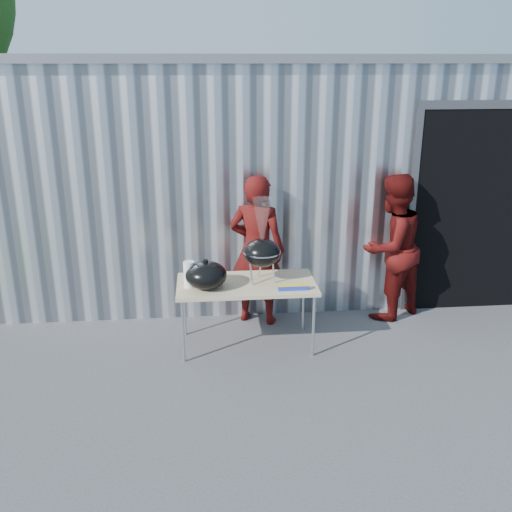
{
  "coord_description": "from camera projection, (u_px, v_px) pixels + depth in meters",
  "views": [
    {
      "loc": [
        -0.45,
        -4.83,
        3.03
      ],
      "look_at": [
        0.09,
        0.91,
        1.05
      ],
      "focal_mm": 40.0,
      "sensor_mm": 36.0,
      "label": 1
    }
  ],
  "objects": [
    {
      "name": "person_cook",
      "position": [
        257.0,
        250.0,
        6.73
      ],
      "size": [
        0.77,
        0.64,
        1.82
      ],
      "primitive_type": "imported",
      "rotation": [
        0.0,
        0.0,
        2.78
      ],
      "color": "#440B09",
      "rests_on": "ground"
    },
    {
      "name": "folding_table",
      "position": [
        246.0,
        286.0,
        6.18
      ],
      "size": [
        1.5,
        0.75,
        0.75
      ],
      "color": "tan",
      "rests_on": "ground"
    },
    {
      "name": "grill_lid",
      "position": [
        206.0,
        275.0,
        5.99
      ],
      "size": [
        0.44,
        0.44,
        0.32
      ],
      "color": "black",
      "rests_on": "folding_table"
    },
    {
      "name": "person_bystander",
      "position": [
        391.0,
        247.0,
        6.88
      ],
      "size": [
        1.09,
        1.02,
        1.79
      ],
      "primitive_type": "imported",
      "rotation": [
        0.0,
        0.0,
        3.67
      ],
      "color": "#440B09",
      "rests_on": "ground"
    },
    {
      "name": "foil_box",
      "position": [
        293.0,
        287.0,
        5.97
      ],
      "size": [
        0.32,
        0.05,
        0.06
      ],
      "color": "#1D33BD",
      "rests_on": "folding_table"
    },
    {
      "name": "paper_towels",
      "position": [
        189.0,
        274.0,
        6.02
      ],
      "size": [
        0.12,
        0.12,
        0.28
      ],
      "primitive_type": "cylinder",
      "color": "white",
      "rests_on": "folding_table"
    },
    {
      "name": "ground",
      "position": [
        256.0,
        388.0,
        5.58
      ],
      "size": [
        80.0,
        80.0,
        0.0
      ],
      "primitive_type": "plane",
      "color": "#424245"
    },
    {
      "name": "white_tub",
      "position": [
        195.0,
        273.0,
        6.3
      ],
      "size": [
        0.2,
        0.15,
        0.1
      ],
      "primitive_type": "cube",
      "color": "white",
      "rests_on": "folding_table"
    },
    {
      "name": "kettle_grill",
      "position": [
        262.0,
        244.0,
        6.07
      ],
      "size": [
        0.41,
        0.41,
        0.93
      ],
      "color": "black",
      "rests_on": "folding_table"
    },
    {
      "name": "building",
      "position": [
        285.0,
        155.0,
        9.47
      ],
      "size": [
        8.2,
        6.2,
        3.1
      ],
      "color": "silver",
      "rests_on": "ground"
    }
  ]
}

